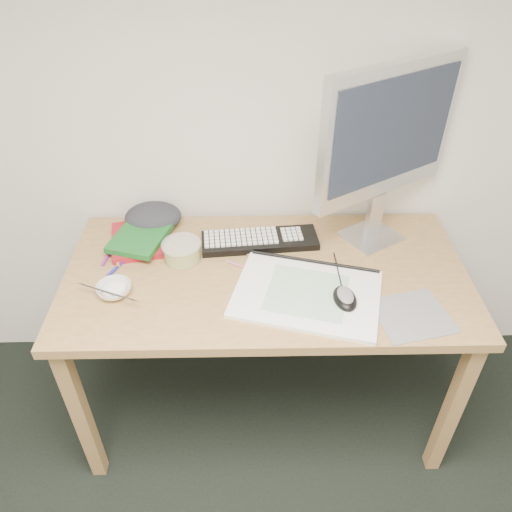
{
  "coord_description": "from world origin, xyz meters",
  "views": [
    {
      "loc": [
        0.0,
        0.1,
        1.87
      ],
      "look_at": [
        0.03,
        1.42,
        0.83
      ],
      "focal_mm": 35.0,
      "sensor_mm": 36.0,
      "label": 1
    }
  ],
  "objects": [
    {
      "name": "marker_purple",
      "position": [
        -0.51,
        1.53,
        0.76
      ],
      "size": [
        0.03,
        0.13,
        0.01
      ],
      "primitive_type": "cylinder",
      "rotation": [
        0.0,
        1.57,
        1.43
      ],
      "color": "#81268C",
      "rests_on": "desk"
    },
    {
      "name": "rice_bowl",
      "position": [
        -0.44,
        1.33,
        0.77
      ],
      "size": [
        0.15,
        0.15,
        0.04
      ],
      "primitive_type": "imported",
      "rotation": [
        0.0,
        0.0,
        -0.34
      ],
      "color": "white",
      "rests_on": "desk"
    },
    {
      "name": "book_red",
      "position": [
        -0.42,
        1.61,
        0.76
      ],
      "size": [
        0.22,
        0.27,
        0.02
      ],
      "primitive_type": "cube",
      "rotation": [
        0.0,
        0.0,
        0.2
      ],
      "color": "maroon",
      "rests_on": "desk"
    },
    {
      "name": "keyboard",
      "position": [
        0.04,
        1.6,
        0.76
      ],
      "size": [
        0.44,
        0.18,
        0.03
      ],
      "primitive_type": "cube",
      "rotation": [
        0.0,
        0.0,
        0.09
      ],
      "color": "black",
      "rests_on": "desk"
    },
    {
      "name": "monitor",
      "position": [
        0.47,
        1.63,
        1.16
      ],
      "size": [
        0.5,
        0.33,
        0.66
      ],
      "rotation": [
        0.0,
        0.0,
        0.55
      ],
      "color": "silver",
      "rests_on": "desk"
    },
    {
      "name": "pencil_tan",
      "position": [
        0.05,
        1.5,
        0.75
      ],
      "size": [
        0.16,
        0.08,
        0.01
      ],
      "primitive_type": "cylinder",
      "rotation": [
        0.0,
        1.57,
        -0.46
      ],
      "color": "tan",
      "rests_on": "desk"
    },
    {
      "name": "marker_orange",
      "position": [
        -0.47,
        1.53,
        0.76
      ],
      "size": [
        0.04,
        0.14,
        0.01
      ],
      "primitive_type": "cylinder",
      "rotation": [
        0.0,
        1.57,
        1.75
      ],
      "color": "orange",
      "rests_on": "desk"
    },
    {
      "name": "book_green",
      "position": [
        -0.4,
        1.6,
        0.78
      ],
      "size": [
        0.24,
        0.28,
        0.02
      ],
      "primitive_type": "cube",
      "rotation": [
        0.0,
        0.0,
        -0.29
      ],
      "color": "#165A20",
      "rests_on": "book_red"
    },
    {
      "name": "mousepad",
      "position": [
        0.51,
        1.21,
        0.75
      ],
      "size": [
        0.26,
        0.25,
        0.0
      ],
      "primitive_type": "cube",
      "rotation": [
        0.0,
        0.0,
        0.22
      ],
      "color": "gray",
      "rests_on": "desk"
    },
    {
      "name": "sketchpad",
      "position": [
        0.19,
        1.31,
        0.76
      ],
      "size": [
        0.54,
        0.45,
        0.01
      ],
      "primitive_type": "cube",
      "rotation": [
        0.0,
        0.0,
        -0.27
      ],
      "color": "white",
      "rests_on": "desk"
    },
    {
      "name": "marker_blue",
      "position": [
        -0.46,
        1.47,
        0.76
      ],
      "size": [
        0.06,
        0.12,
        0.01
      ],
      "primitive_type": "cylinder",
      "rotation": [
        0.0,
        1.57,
        1.15
      ],
      "color": "#221EA7",
      "rests_on": "desk"
    },
    {
      "name": "pencil_pink",
      "position": [
        0.0,
        1.44,
        0.75
      ],
      "size": [
        0.17,
        0.1,
        0.01
      ],
      "primitive_type": "cylinder",
      "rotation": [
        0.0,
        1.57,
        -0.52
      ],
      "color": "#D1688B",
      "rests_on": "desk"
    },
    {
      "name": "mouse",
      "position": [
        0.31,
        1.27,
        0.78
      ],
      "size": [
        0.08,
        0.12,
        0.04
      ],
      "primitive_type": "ellipsoid",
      "rotation": [
        0.0,
        0.0,
        0.1
      ],
      "color": "black",
      "rests_on": "sketchpad"
    },
    {
      "name": "pencil_black",
      "position": [
        0.15,
        1.48,
        0.75
      ],
      "size": [
        0.2,
        0.02,
        0.01
      ],
      "primitive_type": "cylinder",
      "rotation": [
        0.0,
        1.57,
        -0.05
      ],
      "color": "black",
      "rests_on": "desk"
    },
    {
      "name": "desk",
      "position": [
        0.06,
        1.43,
        0.67
      ],
      "size": [
        1.4,
        0.7,
        0.75
      ],
      "color": "#AB864E",
      "rests_on": "ground"
    },
    {
      "name": "chopsticks",
      "position": [
        -0.45,
        1.29,
        0.79
      ],
      "size": [
        0.21,
        0.1,
        0.02
      ],
      "primitive_type": "cylinder",
      "rotation": [
        0.0,
        1.57,
        -0.41
      ],
      "color": "silver",
      "rests_on": "rice_bowl"
    },
    {
      "name": "cloth_lump",
      "position": [
        -0.37,
        1.72,
        0.79
      ],
      "size": [
        0.19,
        0.16,
        0.08
      ],
      "primitive_type": "ellipsoid",
      "rotation": [
        0.0,
        0.0,
        0.03
      ],
      "color": "#27292F",
      "rests_on": "desk"
    },
    {
      "name": "fruit_tub",
      "position": [
        -0.24,
        1.51,
        0.78
      ],
      "size": [
        0.15,
        0.15,
        0.07
      ],
      "primitive_type": "cylinder",
      "rotation": [
        0.0,
        0.0,
        0.07
      ],
      "color": "#D8CD4C",
      "rests_on": "desk"
    }
  ]
}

